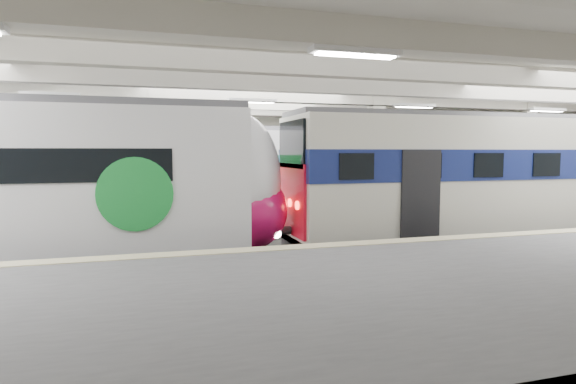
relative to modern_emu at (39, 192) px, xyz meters
name	(u,v)px	position (x,y,z in m)	size (l,w,h in m)	color
station_hall	(285,153)	(6.03, -1.74, 0.98)	(36.00, 24.00, 5.75)	black
modern_emu	(39,192)	(0.00, 0.00, 0.00)	(14.34, 2.96, 4.60)	white
older_rer	(483,179)	(13.51, 0.00, 0.10)	(13.64, 3.01, 4.49)	beige
far_train	(122,180)	(1.79, 5.50, -0.05)	(13.39, 3.21, 4.27)	white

